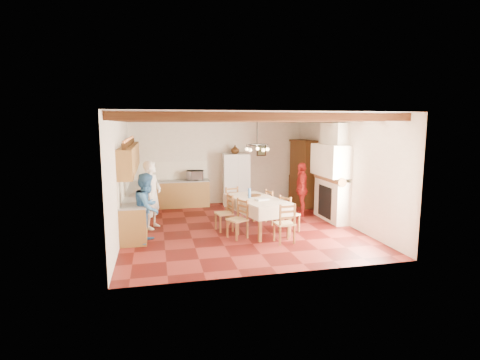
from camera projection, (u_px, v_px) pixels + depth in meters
name	position (u px, v px, depth m)	size (l,w,h in m)	color
floor	(239.00, 228.00, 10.12)	(6.00, 6.50, 0.02)	#450D0A
ceiling	(239.00, 115.00, 9.67)	(6.00, 6.50, 0.02)	silver
wall_back	(218.00, 161.00, 13.04)	(6.00, 0.02, 3.00)	beige
wall_front	(278.00, 195.00, 6.75)	(6.00, 0.02, 3.00)	beige
wall_left	(120.00, 176.00, 9.23)	(0.02, 6.50, 3.00)	beige
wall_right	(343.00, 169.00, 10.56)	(0.02, 6.50, 3.00)	beige
ceiling_beams	(239.00, 119.00, 9.69)	(6.00, 6.30, 0.16)	#37160C
lower_cabinets_left	(137.00, 208.00, 10.47)	(0.60, 4.30, 0.86)	brown
lower_cabinets_back	(175.00, 194.00, 12.56)	(2.30, 0.60, 0.86)	brown
countertop_left	(136.00, 193.00, 10.40)	(0.62, 4.30, 0.04)	gray
countertop_back	(174.00, 181.00, 12.49)	(2.34, 0.62, 0.04)	gray
backsplash_left	(125.00, 182.00, 10.29)	(0.03, 4.30, 0.60)	white
backsplash_back	(174.00, 171.00, 12.72)	(2.30, 0.03, 0.60)	white
upper_cabinets	(130.00, 158.00, 10.23)	(0.35, 4.20, 0.70)	brown
fireplace	(330.00, 172.00, 10.70)	(0.56, 1.60, 2.80)	#EDE2C9
wall_picture	(261.00, 150.00, 13.30)	(0.34, 0.03, 0.42)	black
refrigerator	(236.00, 179.00, 12.89)	(0.88, 0.73, 1.77)	silver
hutch	(303.00, 173.00, 12.72)	(0.52, 1.23, 2.24)	#3D220C
dining_table	(257.00, 201.00, 9.71)	(1.46, 2.16, 0.86)	beige
chandelier	(257.00, 145.00, 9.49)	(0.47, 0.47, 0.03)	black
chair_left_near	(237.00, 219.00, 9.11)	(0.42, 0.40, 0.96)	brown
chair_left_far	(224.00, 213.00, 9.76)	(0.42, 0.40, 0.96)	brown
chair_right_near	(289.00, 214.00, 9.65)	(0.42, 0.40, 0.96)	brown
chair_right_far	(274.00, 206.00, 10.48)	(0.42, 0.40, 0.96)	brown
chair_end_near	(284.00, 223.00, 8.75)	(0.42, 0.40, 0.96)	brown
chair_end_far	(234.00, 204.00, 10.78)	(0.42, 0.40, 0.96)	brown
person_man	(152.00, 195.00, 9.92)	(0.66, 0.43, 1.81)	white
person_woman_blue	(147.00, 208.00, 8.77)	(0.80, 0.62, 1.65)	#32659C
person_woman_red	(301.00, 189.00, 11.35)	(0.95, 0.40, 1.62)	#B31F1C
microwave	(195.00, 175.00, 12.62)	(0.57, 0.39, 0.32)	silver
fridge_vase	(235.00, 149.00, 12.73)	(0.29, 0.29, 0.30)	#3D220C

